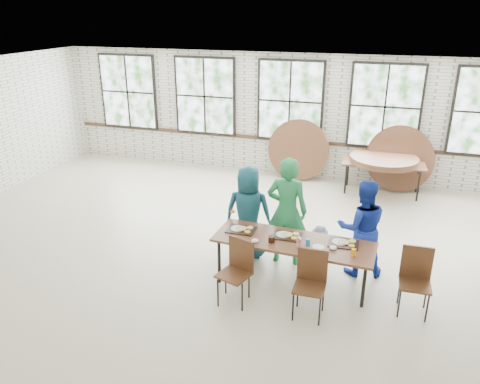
% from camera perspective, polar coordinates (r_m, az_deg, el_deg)
% --- Properties ---
extents(room, '(12.00, 12.00, 12.00)m').
position_cam_1_polar(room, '(11.54, 6.12, 10.73)').
color(room, beige).
rests_on(room, ground).
extents(dining_table, '(2.44, 0.94, 0.74)m').
position_cam_1_polar(dining_table, '(7.10, 6.52, -6.30)').
color(dining_table, brown).
rests_on(dining_table, ground).
extents(chair_near_left, '(0.52, 0.51, 0.95)m').
position_cam_1_polar(chair_near_left, '(6.76, -0.30, -8.95)').
color(chair_near_left, '#4F2F1A').
rests_on(chair_near_left, ground).
extents(chair_near_right, '(0.42, 0.41, 0.95)m').
position_cam_1_polar(chair_near_right, '(6.56, 8.63, -10.25)').
color(chair_near_right, '#4F2F1A').
rests_on(chair_near_right, ground).
extents(chair_spare, '(0.43, 0.41, 0.95)m').
position_cam_1_polar(chair_spare, '(6.99, 20.62, -9.39)').
color(chair_spare, '#4F2F1A').
rests_on(chair_spare, ground).
extents(adult_teal, '(0.85, 0.61, 1.61)m').
position_cam_1_polar(adult_teal, '(7.80, 1.02, -2.51)').
color(adult_teal, navy).
rests_on(adult_teal, ground).
extents(adult_green, '(0.68, 0.46, 1.83)m').
position_cam_1_polar(adult_green, '(7.61, 5.74, -2.35)').
color(adult_green, '#217D44').
rests_on(adult_green, ground).
extents(toddler, '(0.53, 0.41, 0.73)m').
position_cam_1_polar(toddler, '(7.78, 9.63, -6.54)').
color(toddler, '#152643').
rests_on(toddler, ground).
extents(adult_blue, '(0.89, 0.76, 1.58)m').
position_cam_1_polar(adult_blue, '(7.55, 14.60, -4.25)').
color(adult_blue, '#16309E').
rests_on(adult_blue, ground).
extents(storage_table, '(1.83, 0.84, 0.74)m').
position_cam_1_polar(storage_table, '(11.03, 17.07, 3.22)').
color(storage_table, brown).
rests_on(storage_table, ground).
extents(tabletop_clutter, '(2.01, 0.63, 0.11)m').
position_cam_1_polar(tabletop_clutter, '(7.03, 7.03, -5.90)').
color(tabletop_clutter, black).
rests_on(tabletop_clutter, dining_table).
extents(round_tops_stacked, '(1.50, 1.50, 0.13)m').
position_cam_1_polar(round_tops_stacked, '(10.99, 17.14, 3.81)').
color(round_tops_stacked, brown).
rests_on(round_tops_stacked, storage_table).
extents(round_tops_leaning, '(3.86, 0.47, 1.49)m').
position_cam_1_polar(round_tops_leaning, '(11.38, 14.93, 4.28)').
color(round_tops_leaning, brown).
rests_on(round_tops_leaning, ground).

